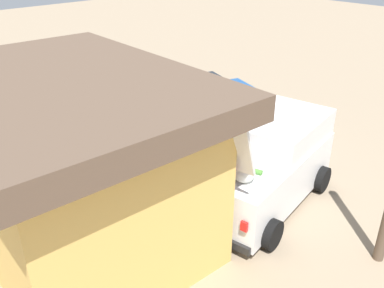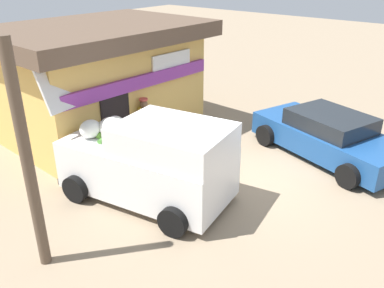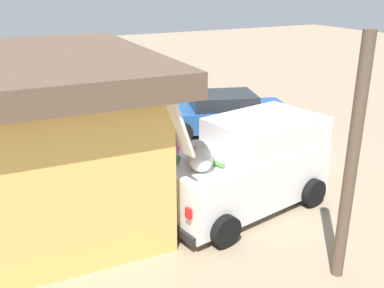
{
  "view_description": "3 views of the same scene",
  "coord_description": "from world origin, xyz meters",
  "px_view_note": "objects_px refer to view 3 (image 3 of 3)",
  "views": [
    {
      "loc": [
        -7.25,
        8.15,
        5.65
      ],
      "look_at": [
        -0.15,
        1.55,
        0.76
      ],
      "focal_mm": 39.02,
      "sensor_mm": 36.0,
      "label": 1
    },
    {
      "loc": [
        -8.0,
        -4.6,
        5.13
      ],
      "look_at": [
        -0.68,
        1.36,
        0.77
      ],
      "focal_mm": 37.79,
      "sensor_mm": 36.0,
      "label": 2
    },
    {
      "loc": [
        -9.59,
        6.38,
        4.77
      ],
      "look_at": [
        -0.14,
        1.46,
        0.78
      ],
      "focal_mm": 41.01,
      "sensor_mm": 36.0,
      "label": 3
    }
  ],
  "objects_px": {
    "parked_sedan": "(222,113)",
    "unloaded_banana_pile": "(133,238)",
    "delivery_van": "(245,165)",
    "vendor_standing": "(140,156)",
    "storefront_bar": "(47,132)",
    "paint_bucket": "(136,152)",
    "customer_bending": "(152,182)"
  },
  "relations": [
    {
      "from": "parked_sedan",
      "to": "unloaded_banana_pile",
      "type": "height_order",
      "value": "parked_sedan"
    },
    {
      "from": "delivery_van",
      "to": "unloaded_banana_pile",
      "type": "bearing_deg",
      "value": 100.14
    },
    {
      "from": "parked_sedan",
      "to": "vendor_standing",
      "type": "relative_size",
      "value": 2.86
    },
    {
      "from": "storefront_bar",
      "to": "parked_sedan",
      "type": "bearing_deg",
      "value": -64.37
    },
    {
      "from": "parked_sedan",
      "to": "unloaded_banana_pile",
      "type": "relative_size",
      "value": 5.91
    },
    {
      "from": "vendor_standing",
      "to": "paint_bucket",
      "type": "relative_size",
      "value": 4.6
    },
    {
      "from": "delivery_van",
      "to": "storefront_bar",
      "type": "bearing_deg",
      "value": 64.73
    },
    {
      "from": "delivery_van",
      "to": "vendor_standing",
      "type": "xyz_separation_m",
      "value": [
        1.61,
        1.82,
        -0.04
      ]
    },
    {
      "from": "vendor_standing",
      "to": "customer_bending",
      "type": "relative_size",
      "value": 1.12
    },
    {
      "from": "storefront_bar",
      "to": "parked_sedan",
      "type": "relative_size",
      "value": 1.35
    },
    {
      "from": "customer_bending",
      "to": "unloaded_banana_pile",
      "type": "xyz_separation_m",
      "value": [
        -0.8,
        0.76,
        -0.67
      ]
    },
    {
      "from": "unloaded_banana_pile",
      "to": "delivery_van",
      "type": "bearing_deg",
      "value": -79.86
    },
    {
      "from": "parked_sedan",
      "to": "customer_bending",
      "type": "bearing_deg",
      "value": 135.38
    },
    {
      "from": "customer_bending",
      "to": "unloaded_banana_pile",
      "type": "height_order",
      "value": "customer_bending"
    },
    {
      "from": "parked_sedan",
      "to": "paint_bucket",
      "type": "relative_size",
      "value": 13.18
    },
    {
      "from": "delivery_van",
      "to": "paint_bucket",
      "type": "distance_m",
      "value": 4.01
    },
    {
      "from": "delivery_van",
      "to": "parked_sedan",
      "type": "relative_size",
      "value": 0.96
    },
    {
      "from": "delivery_van",
      "to": "vendor_standing",
      "type": "distance_m",
      "value": 2.43
    },
    {
      "from": "delivery_van",
      "to": "unloaded_banana_pile",
      "type": "relative_size",
      "value": 5.68
    },
    {
      "from": "delivery_van",
      "to": "vendor_standing",
      "type": "relative_size",
      "value": 2.75
    },
    {
      "from": "delivery_van",
      "to": "unloaded_banana_pile",
      "type": "height_order",
      "value": "delivery_van"
    },
    {
      "from": "storefront_bar",
      "to": "parked_sedan",
      "type": "height_order",
      "value": "storefront_bar"
    },
    {
      "from": "storefront_bar",
      "to": "vendor_standing",
      "type": "relative_size",
      "value": 3.86
    },
    {
      "from": "storefront_bar",
      "to": "vendor_standing",
      "type": "bearing_deg",
      "value": -95.23
    },
    {
      "from": "vendor_standing",
      "to": "unloaded_banana_pile",
      "type": "bearing_deg",
      "value": 154.59
    },
    {
      "from": "storefront_bar",
      "to": "vendor_standing",
      "type": "xyz_separation_m",
      "value": [
        -0.18,
        -1.97,
        -0.85
      ]
    },
    {
      "from": "unloaded_banana_pile",
      "to": "paint_bucket",
      "type": "xyz_separation_m",
      "value": [
        4.26,
        -1.66,
        -0.04
      ]
    },
    {
      "from": "parked_sedan",
      "to": "vendor_standing",
      "type": "height_order",
      "value": "vendor_standing"
    },
    {
      "from": "vendor_standing",
      "to": "paint_bucket",
      "type": "distance_m",
      "value": 2.37
    },
    {
      "from": "customer_bending",
      "to": "parked_sedan",
      "type": "bearing_deg",
      "value": -44.62
    },
    {
      "from": "storefront_bar",
      "to": "customer_bending",
      "type": "distance_m",
      "value": 2.45
    },
    {
      "from": "parked_sedan",
      "to": "storefront_bar",
      "type": "bearing_deg",
      "value": 115.63
    }
  ]
}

